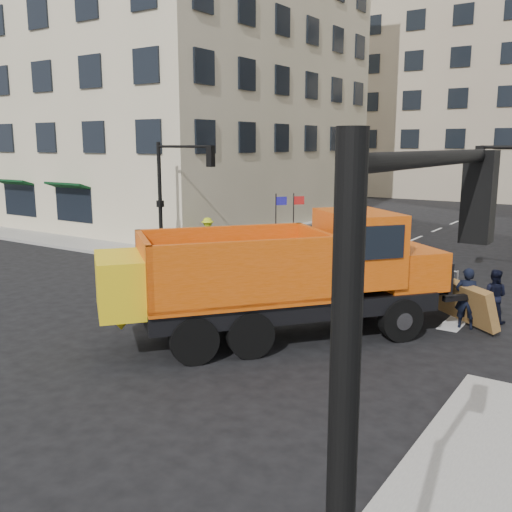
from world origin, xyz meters
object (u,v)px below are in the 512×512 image
Objects in this scene: cop_a at (467,298)px; plow_truck at (279,273)px; cop_b at (493,296)px; newspaper_box at (399,280)px; cop_c at (410,289)px; worker at (208,235)px.

plow_truck is at bearing 34.02° from cop_a.
plow_truck is 6.76m from cop_b.
plow_truck is at bearing 44.69° from cop_b.
cop_a reaches higher than newspaper_box.
cop_a is 1.11× the size of cop_b.
cop_a is at bearing 61.72° from cop_b.
worker is (-11.58, 4.43, 0.13)m from cop_c.
worker is (-13.89, 3.65, 0.17)m from cop_b.
cop_b is 0.98× the size of worker.
worker is (-13.36, 4.72, 0.08)m from cop_a.
cop_c is (-2.30, -0.78, 0.03)m from cop_b.
worker is at bearing 86.65° from plow_truck.
cop_b is at bearing -125.38° from cop_a.
newspaper_box is at bearing -17.43° from cop_b.
plow_truck is at bearing 4.38° from cop_c.
cop_c is at bearing -18.18° from cop_a.
cop_a is 1.19m from cop_b.
plow_truck is 6.02m from newspaper_box.
cop_c is 1.02× the size of worker.
worker is at bearing -28.50° from cop_a.
cop_a is at bearing -7.81° from plow_truck.
worker reaches higher than newspaper_box.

